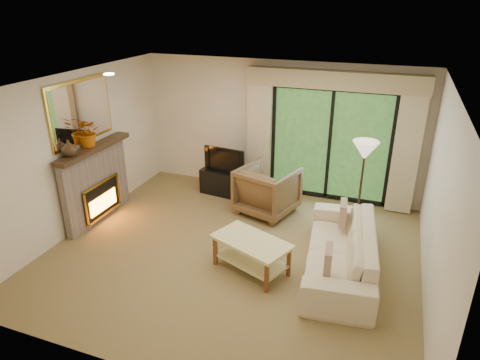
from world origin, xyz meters
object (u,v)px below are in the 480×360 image
(sofa, at_px, (340,249))
(coffee_table, at_px, (251,255))
(armchair, at_px, (267,190))
(media_console, at_px, (227,182))

(sofa, distance_m, coffee_table, 1.28)
(sofa, bearing_deg, armchair, -138.81)
(coffee_table, bearing_deg, armchair, 121.66)
(media_console, bearing_deg, sofa, -29.81)
(media_console, height_order, coffee_table, media_console)
(media_console, xyz_separation_m, sofa, (2.51, -1.85, 0.09))
(media_console, distance_m, armchair, 1.13)
(media_console, distance_m, sofa, 3.11)
(media_console, bearing_deg, armchair, -19.53)
(armchair, xyz_separation_m, sofa, (1.51, -1.36, -0.10))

